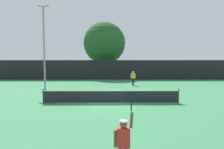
{
  "coord_description": "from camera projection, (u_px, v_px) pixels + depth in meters",
  "views": [
    {
      "loc": [
        -0.03,
        -16.01,
        3.44
      ],
      "look_at": [
        0.11,
        4.3,
        1.78
      ],
      "focal_mm": 35.14,
      "sensor_mm": 36.0,
      "label": 1
    }
  ],
  "objects": [
    {
      "name": "ground_plane",
      "position": [
        111.0,
        103.0,
        16.24
      ],
      "size": [
        120.0,
        120.0,
        0.0
      ],
      "primitive_type": "plane",
      "color": "#387F4C"
    },
    {
      "name": "tennis_net",
      "position": [
        111.0,
        96.0,
        16.19
      ],
      "size": [
        10.11,
        0.08,
        1.07
      ],
      "color": "#232328",
      "rests_on": "ground"
    },
    {
      "name": "perimeter_fence",
      "position": [
        111.0,
        70.0,
        32.82
      ],
      "size": [
        35.9,
        0.12,
        2.93
      ],
      "primitive_type": "cube",
      "color": "black",
      "rests_on": "ground"
    },
    {
      "name": "player_serving",
      "position": [
        124.0,
        138.0,
        6.42
      ],
      "size": [
        0.68,
        0.38,
        2.42
      ],
      "color": "red",
      "rests_on": "ground"
    },
    {
      "name": "player_receiving",
      "position": [
        133.0,
        77.0,
        26.34
      ],
      "size": [
        0.57,
        0.25,
        1.69
      ],
      "rotation": [
        0.0,
        0.0,
        3.14
      ],
      "color": "yellow",
      "rests_on": "ground"
    },
    {
      "name": "tennis_ball",
      "position": [
        97.0,
        95.0,
        19.54
      ],
      "size": [
        0.07,
        0.07,
        0.07
      ],
      "primitive_type": "sphere",
      "color": "#CCE033",
      "rests_on": "ground"
    },
    {
      "name": "light_pole",
      "position": [
        44.0,
        42.0,
        22.89
      ],
      "size": [
        1.18,
        0.28,
        8.89
      ],
      "color": "gray",
      "rests_on": "ground"
    },
    {
      "name": "large_tree",
      "position": [
        104.0,
        43.0,
        37.23
      ],
      "size": [
        7.1,
        7.1,
        9.31
      ],
      "color": "brown",
      "rests_on": "ground"
    },
    {
      "name": "parked_car_near",
      "position": [
        150.0,
        72.0,
        38.71
      ],
      "size": [
        2.3,
        4.36,
        1.69
      ],
      "rotation": [
        0.0,
        0.0,
        0.1
      ],
      "color": "black",
      "rests_on": "ground"
    }
  ]
}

